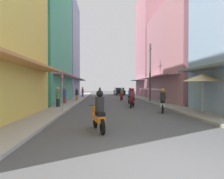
{
  "coord_description": "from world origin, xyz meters",
  "views": [
    {
      "loc": [
        -1.34,
        -3.97,
        1.72
      ],
      "look_at": [
        -0.18,
        18.02,
        1.37
      ],
      "focal_mm": 32.48,
      "sensor_mm": 36.0,
      "label": 1
    }
  ],
  "objects_px": {
    "motorbike_maroon": "(132,99)",
    "motorbike_black": "(100,93)",
    "motorbike_red": "(122,95)",
    "pedestrian_foreground": "(64,94)",
    "parked_car": "(119,91)",
    "pedestrian_midway": "(77,95)",
    "pedestrian_far": "(58,96)",
    "motorbike_white": "(163,102)",
    "utility_pole": "(150,72)",
    "street_sign_no_entry": "(62,86)",
    "motorbike_orange": "(99,113)",
    "vendor_umbrella": "(203,78)",
    "pedestrian_crossing": "(83,92)",
    "motorbike_silver": "(101,94)",
    "motorbike_green": "(131,97)"
  },
  "relations": [
    {
      "from": "pedestrian_crossing",
      "to": "motorbike_silver",
      "type": "bearing_deg",
      "value": 31.82
    },
    {
      "from": "pedestrian_far",
      "to": "pedestrian_foreground",
      "type": "distance_m",
      "value": 3.38
    },
    {
      "from": "pedestrian_crossing",
      "to": "vendor_umbrella",
      "type": "xyz_separation_m",
      "value": [
        8.83,
        -20.1,
        1.43
      ]
    },
    {
      "from": "motorbike_maroon",
      "to": "motorbike_black",
      "type": "height_order",
      "value": "same"
    },
    {
      "from": "motorbike_maroon",
      "to": "pedestrian_midway",
      "type": "height_order",
      "value": "pedestrian_midway"
    },
    {
      "from": "motorbike_white",
      "to": "pedestrian_midway",
      "type": "xyz_separation_m",
      "value": [
        -6.84,
        9.73,
        0.08
      ]
    },
    {
      "from": "utility_pole",
      "to": "motorbike_orange",
      "type": "bearing_deg",
      "value": -111.13
    },
    {
      "from": "motorbike_white",
      "to": "parked_car",
      "type": "height_order",
      "value": "motorbike_white"
    },
    {
      "from": "pedestrian_far",
      "to": "vendor_umbrella",
      "type": "distance_m",
      "value": 10.4
    },
    {
      "from": "motorbike_orange",
      "to": "pedestrian_foreground",
      "type": "relative_size",
      "value": 1.04
    },
    {
      "from": "motorbike_silver",
      "to": "motorbike_maroon",
      "type": "distance_m",
      "value": 17.32
    },
    {
      "from": "pedestrian_far",
      "to": "pedestrian_foreground",
      "type": "height_order",
      "value": "pedestrian_foreground"
    },
    {
      "from": "motorbike_silver",
      "to": "utility_pole",
      "type": "relative_size",
      "value": 0.29
    },
    {
      "from": "pedestrian_midway",
      "to": "street_sign_no_entry",
      "type": "distance_m",
      "value": 9.95
    },
    {
      "from": "motorbike_white",
      "to": "parked_car",
      "type": "relative_size",
      "value": 0.41
    },
    {
      "from": "motorbike_green",
      "to": "parked_car",
      "type": "relative_size",
      "value": 0.43
    },
    {
      "from": "vendor_umbrella",
      "to": "motorbike_black",
      "type": "bearing_deg",
      "value": 109.73
    },
    {
      "from": "utility_pole",
      "to": "vendor_umbrella",
      "type": "bearing_deg",
      "value": -86.38
    },
    {
      "from": "motorbike_black",
      "to": "pedestrian_midway",
      "type": "height_order",
      "value": "pedestrian_midway"
    },
    {
      "from": "motorbike_maroon",
      "to": "motorbike_white",
      "type": "height_order",
      "value": "same"
    },
    {
      "from": "motorbike_maroon",
      "to": "street_sign_no_entry",
      "type": "distance_m",
      "value": 6.08
    },
    {
      "from": "pedestrian_foreground",
      "to": "motorbike_green",
      "type": "bearing_deg",
      "value": -1.44
    },
    {
      "from": "motorbike_red",
      "to": "pedestrian_foreground",
      "type": "relative_size",
      "value": 1.04
    },
    {
      "from": "parked_car",
      "to": "motorbike_green",
      "type": "bearing_deg",
      "value": -92.02
    },
    {
      "from": "motorbike_maroon",
      "to": "motorbike_green",
      "type": "xyz_separation_m",
      "value": [
        0.27,
        2.91,
        0.0
      ]
    },
    {
      "from": "motorbike_red",
      "to": "pedestrian_far",
      "type": "height_order",
      "value": "pedestrian_far"
    },
    {
      "from": "motorbike_white",
      "to": "pedestrian_crossing",
      "type": "distance_m",
      "value": 19.73
    },
    {
      "from": "motorbike_maroon",
      "to": "street_sign_no_entry",
      "type": "xyz_separation_m",
      "value": [
        -5.0,
        -3.3,
        1.01
      ]
    },
    {
      "from": "parked_car",
      "to": "vendor_umbrella",
      "type": "bearing_deg",
      "value": -85.14
    },
    {
      "from": "motorbike_black",
      "to": "parked_car",
      "type": "distance_m",
      "value": 11.66
    },
    {
      "from": "motorbike_white",
      "to": "vendor_umbrella",
      "type": "xyz_separation_m",
      "value": [
        1.83,
        -1.66,
        1.53
      ]
    },
    {
      "from": "pedestrian_midway",
      "to": "motorbike_silver",
      "type": "bearing_deg",
      "value": 75.23
    },
    {
      "from": "utility_pole",
      "to": "street_sign_no_entry",
      "type": "xyz_separation_m",
      "value": [
        -7.75,
        -8.63,
        -1.52
      ]
    },
    {
      "from": "motorbike_red",
      "to": "pedestrian_far",
      "type": "distance_m",
      "value": 10.51
    },
    {
      "from": "pedestrian_midway",
      "to": "street_sign_no_entry",
      "type": "xyz_separation_m",
      "value": [
        0.28,
        -9.9,
        0.93
      ]
    },
    {
      "from": "motorbike_black",
      "to": "pedestrian_far",
      "type": "relative_size",
      "value": 1.06
    },
    {
      "from": "parked_car",
      "to": "pedestrian_foreground",
      "type": "distance_m",
      "value": 21.49
    },
    {
      "from": "motorbike_green",
      "to": "street_sign_no_entry",
      "type": "bearing_deg",
      "value": -130.34
    },
    {
      "from": "motorbike_black",
      "to": "street_sign_no_entry",
      "type": "xyz_separation_m",
      "value": [
        -2.25,
        -15.64,
        1.01
      ]
    },
    {
      "from": "motorbike_black",
      "to": "parked_car",
      "type": "relative_size",
      "value": 0.43
    },
    {
      "from": "motorbike_black",
      "to": "street_sign_no_entry",
      "type": "bearing_deg",
      "value": -98.19
    },
    {
      "from": "motorbike_orange",
      "to": "motorbike_silver",
      "type": "height_order",
      "value": "motorbike_orange"
    },
    {
      "from": "motorbike_white",
      "to": "pedestrian_crossing",
      "type": "relative_size",
      "value": 1.07
    },
    {
      "from": "parked_car",
      "to": "pedestrian_midway",
      "type": "bearing_deg",
      "value": -110.5
    },
    {
      "from": "motorbike_silver",
      "to": "motorbike_black",
      "type": "relative_size",
      "value": 1.0
    },
    {
      "from": "vendor_umbrella",
      "to": "motorbike_silver",
      "type": "bearing_deg",
      "value": 105.04
    },
    {
      "from": "pedestrian_crossing",
      "to": "motorbike_red",
      "type": "bearing_deg",
      "value": -52.02
    },
    {
      "from": "motorbike_orange",
      "to": "pedestrian_far",
      "type": "bearing_deg",
      "value": 111.74
    },
    {
      "from": "motorbike_red",
      "to": "motorbike_green",
      "type": "height_order",
      "value": "same"
    },
    {
      "from": "motorbike_maroon",
      "to": "motorbike_silver",
      "type": "bearing_deg",
      "value": 98.3
    }
  ]
}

